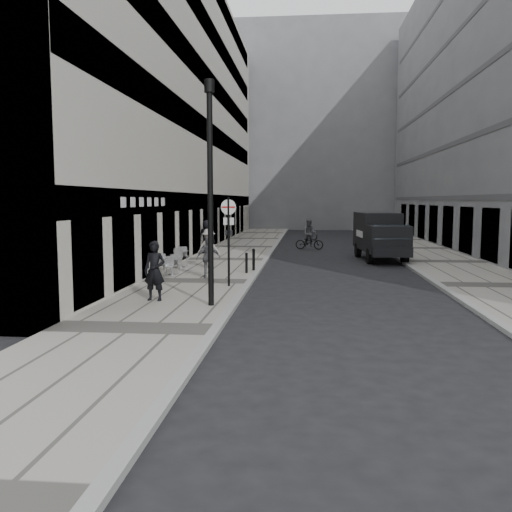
{
  "coord_description": "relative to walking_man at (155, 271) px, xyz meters",
  "views": [
    {
      "loc": [
        2.18,
        -9.74,
        3.17
      ],
      "look_at": [
        0.55,
        7.3,
        1.4
      ],
      "focal_mm": 38.0,
      "sensor_mm": 36.0,
      "label": 1
    }
  ],
  "objects": [
    {
      "name": "far_sidewalk",
      "position": [
        11.43,
        11.82,
        -0.97
      ],
      "size": [
        4.0,
        60.0,
        0.12
      ],
      "primitive_type": "cube",
      "color": "gray",
      "rests_on": "ground"
    },
    {
      "name": "bollard_near",
      "position": [
        2.28,
        7.39,
        -0.47
      ],
      "size": [
        0.12,
        0.12,
        0.89
      ],
      "primitive_type": "cylinder",
      "color": "black",
      "rests_on": "sidewalk"
    },
    {
      "name": "bollard_far",
      "position": [
        2.07,
        6.5,
        -0.51
      ],
      "size": [
        0.11,
        0.11,
        0.81
      ],
      "primitive_type": "cylinder",
      "color": "black",
      "rests_on": "sidewalk"
    },
    {
      "name": "lamppost",
      "position": [
        1.83,
        -0.56,
        2.65
      ],
      "size": [
        0.29,
        0.29,
        6.41
      ],
      "color": "black",
      "rests_on": "sidewalk"
    },
    {
      "name": "pedestrian_b",
      "position": [
        0.17,
        8.16,
        -0.03
      ],
      "size": [
        1.29,
        0.98,
        1.76
      ],
      "primitive_type": "imported",
      "rotation": [
        0.0,
        0.0,
        2.82
      ],
      "color": "#A09993",
      "rests_on": "sidewalk"
    },
    {
      "name": "sidewalk",
      "position": [
        0.43,
        11.82,
        -0.97
      ],
      "size": [
        4.0,
        60.0,
        0.12
      ],
      "primitive_type": "cube",
      "color": "gray",
      "rests_on": "ground"
    },
    {
      "name": "cyclist",
      "position": [
        4.74,
        19.07,
        -0.28
      ],
      "size": [
        1.88,
        0.93,
        1.94
      ],
      "rotation": [
        0.0,
        0.0,
        -0.17
      ],
      "color": "black",
      "rests_on": "ground"
    },
    {
      "name": "cafe_table_near",
      "position": [
        -1.17,
        4.44,
        -0.44
      ],
      "size": [
        0.73,
        1.64,
        0.93
      ],
      "color": "silver",
      "rests_on": "sidewalk"
    },
    {
      "name": "pedestrian_a",
      "position": [
        0.76,
        4.85,
        -0.12
      ],
      "size": [
        1.0,
        0.62,
        1.59
      ],
      "primitive_type": "imported",
      "rotation": [
        0.0,
        0.0,
        3.41
      ],
      "color": "slate",
      "rests_on": "sidewalk"
    },
    {
      "name": "pedestrian_c",
      "position": [
        -1.17,
        14.72,
        0.05
      ],
      "size": [
        1.03,
        0.77,
        1.92
      ],
      "primitive_type": "imported",
      "rotation": [
        0.0,
        0.0,
        2.97
      ],
      "color": "black",
      "rests_on": "sidewalk"
    },
    {
      "name": "building_far",
      "position": [
        3.93,
        49.82,
        9.97
      ],
      "size": [
        24.0,
        16.0,
        22.0
      ],
      "primitive_type": "cube",
      "color": "slate",
      "rests_on": "ground"
    },
    {
      "name": "ground",
      "position": [
        2.43,
        -6.18,
        -1.03
      ],
      "size": [
        120.0,
        120.0,
        0.0
      ],
      "primitive_type": "plane",
      "color": "black",
      "rests_on": "ground"
    },
    {
      "name": "sign_post",
      "position": [
        1.83,
        3.01,
        1.12
      ],
      "size": [
        0.54,
        0.13,
        3.17
      ],
      "rotation": [
        0.0,
        0.0,
        -0.13
      ],
      "color": "black",
      "rests_on": "sidewalk"
    },
    {
      "name": "panel_van",
      "position": [
        8.42,
        13.2,
        0.38
      ],
      "size": [
        2.41,
        5.46,
        2.5
      ],
      "rotation": [
        0.0,
        0.0,
        0.09
      ],
      "color": "black",
      "rests_on": "ground"
    },
    {
      "name": "cafe_table_far",
      "position": [
        -0.87,
        5.53,
        -0.5
      ],
      "size": [
        0.63,
        1.42,
        0.81
      ],
      "color": "silver",
      "rests_on": "sidewalk"
    },
    {
      "name": "building_left",
      "position": [
        -3.57,
        18.32,
        7.97
      ],
      "size": [
        4.0,
        45.0,
        18.0
      ],
      "primitive_type": "cube",
      "color": "#B8B5A7",
      "rests_on": "ground"
    },
    {
      "name": "walking_man",
      "position": [
        0.0,
        0.0,
        0.0
      ],
      "size": [
        0.72,
        0.52,
        1.82
      ],
      "primitive_type": "imported",
      "rotation": [
        0.0,
        0.0,
        -0.14
      ],
      "color": "black",
      "rests_on": "sidewalk"
    },
    {
      "name": "cafe_table_mid",
      "position": [
        -1.1,
        7.99,
        -0.45
      ],
      "size": [
        0.71,
        1.61,
        0.92
      ],
      "color": "silver",
      "rests_on": "sidewalk"
    },
    {
      "name": "building_right",
      "position": [
        16.43,
        18.32,
        8.97
      ],
      "size": [
        6.0,
        45.0,
        20.0
      ],
      "primitive_type": "cube",
      "color": "slate",
      "rests_on": "ground"
    }
  ]
}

